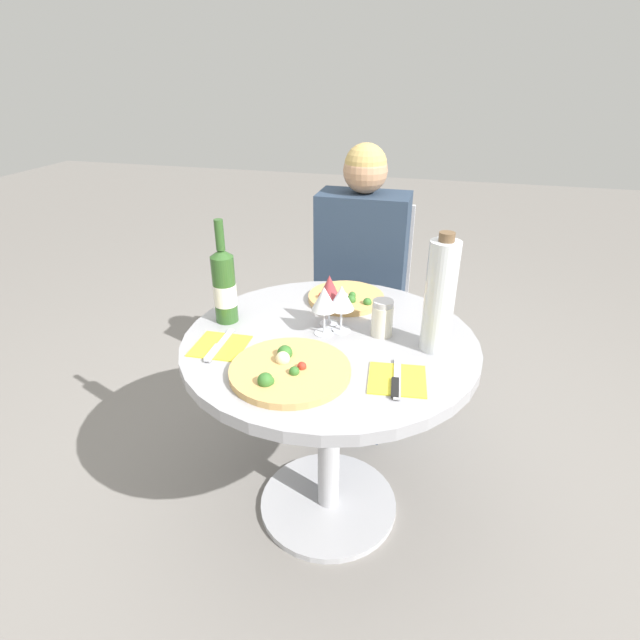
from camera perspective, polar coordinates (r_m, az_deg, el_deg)
The scene contains 14 objects.
ground_plane at distance 1.95m, azimuth 0.94°, elevation -20.37°, with size 12.00×12.00×0.00m, color gray.
dining_table at distance 1.59m, azimuth 1.09°, elevation -6.89°, with size 0.89×0.89×0.70m.
chair_behind_diner at distance 2.29m, azimuth 4.85°, elevation 1.32°, with size 0.39×0.39×0.90m.
seated_diner at distance 2.13m, azimuth 4.22°, elevation 1.51°, with size 0.37×0.43×1.18m.
pizza_large at distance 1.34m, azimuth -3.57°, elevation -5.71°, with size 0.33×0.33×0.05m.
pizza_small_far at distance 1.74m, azimuth 2.95°, elevation 2.54°, with size 0.26×0.26×0.05m.
wine_bottle at distance 1.59m, azimuth -10.88°, elevation 3.88°, with size 0.07×0.07×0.33m.
tall_carafe at distance 1.42m, azimuth 13.53°, elevation 2.62°, with size 0.08×0.08×0.35m.
sugar_shaker at distance 1.52m, azimuth 7.12°, elevation 0.22°, with size 0.07×0.07×0.11m.
wine_glass_front_left at distance 1.48m, azimuth 0.48°, elevation 2.35°, with size 0.08×0.08×0.15m.
wine_glass_center at distance 1.51m, azimuth 2.48°, elevation 2.50°, with size 0.08×0.08×0.15m.
wine_glass_back_left at distance 1.54m, azimuth 1.08°, elevation 3.60°, with size 0.07×0.07×0.17m.
place_setting_left at distance 1.49m, azimuth -11.40°, elevation -2.94°, with size 0.16×0.19×0.01m.
place_setting_right at distance 1.33m, azimuth 8.79°, elevation -6.75°, with size 0.17×0.19×0.01m.
Camera 1 is at (0.31, -1.28, 1.44)m, focal length 28.00 mm.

